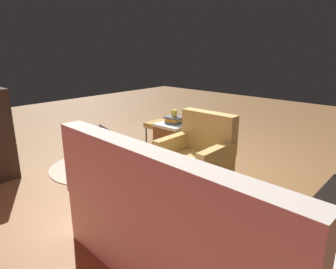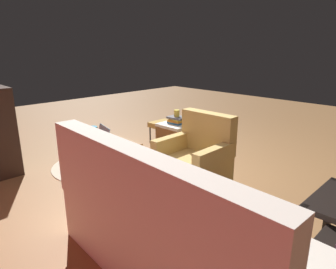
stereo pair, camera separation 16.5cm
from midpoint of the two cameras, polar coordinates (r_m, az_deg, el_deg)
ground at (r=4.11m, az=4.52°, el=-5.99°), size 12.00×12.00×0.00m
couch at (r=2.17m, az=3.28°, el=-18.35°), size 1.93×0.93×1.00m
armchair at (r=3.30m, az=6.49°, el=-5.07°), size 0.69×0.69×0.87m
laptop_desk at (r=3.58m, az=-9.07°, el=-2.42°), size 0.56×0.44×0.48m
laptop at (r=3.53m, az=-9.77°, el=-0.89°), size 0.37×0.32×0.21m
wicker_hamper at (r=4.45m, az=2.69°, el=-0.89°), size 0.45×0.45×0.48m
book_stack_hamper at (r=4.38m, az=2.77°, el=2.77°), size 0.26×0.21×0.10m
yellow_mug at (r=4.35m, az=2.76°, el=4.03°), size 0.08×0.08×0.10m
tv_remote at (r=4.51m, az=2.49°, el=2.65°), size 0.07×0.16×0.02m
ottoman at (r=4.96m, az=0.28°, el=1.78°), size 0.40×0.40×0.36m
circular_rug at (r=4.21m, az=-12.08°, el=-5.71°), size 1.20×1.20×0.01m
pet_bowl_steel at (r=5.80m, az=-12.54°, el=0.63°), size 0.20×0.20×0.05m
pet_bowl_teal at (r=6.04m, az=-13.45°, el=1.21°), size 0.20×0.20×0.05m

